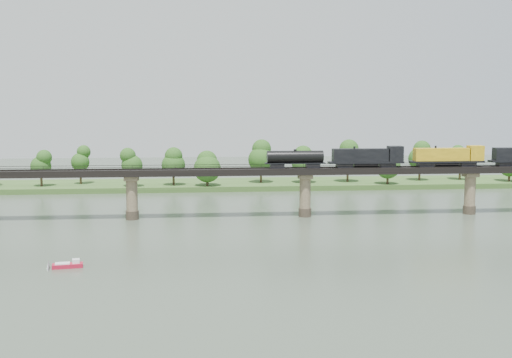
{
  "coord_description": "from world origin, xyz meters",
  "views": [
    {
      "loc": [
        -25.25,
        -116.68,
        26.44
      ],
      "look_at": [
        -11.53,
        30.0,
        9.0
      ],
      "focal_mm": 45.0,
      "sensor_mm": 36.0,
      "label": 1
    }
  ],
  "objects": [
    {
      "name": "bridge",
      "position": [
        0.0,
        30.0,
        5.46
      ],
      "size": [
        236.0,
        30.0,
        11.5
      ],
      "color": "#473A2D",
      "rests_on": "ground"
    },
    {
      "name": "ground",
      "position": [
        0.0,
        0.0,
        0.0
      ],
      "size": [
        400.0,
        400.0,
        0.0
      ],
      "primitive_type": "plane",
      "color": "#384536",
      "rests_on": "ground"
    },
    {
      "name": "bridge_superstructure",
      "position": [
        0.0,
        30.0,
        11.79
      ],
      "size": [
        220.0,
        4.9,
        0.75
      ],
      "color": "black",
      "rests_on": "bridge"
    },
    {
      "name": "freight_train",
      "position": [
        27.6,
        30.0,
        13.86
      ],
      "size": [
        71.85,
        2.8,
        4.95
      ],
      "color": "black",
      "rests_on": "bridge"
    },
    {
      "name": "motorboat",
      "position": [
        -46.12,
        -13.02,
        0.46
      ],
      "size": [
        5.02,
        2.45,
        1.35
      ],
      "rotation": [
        0.0,
        0.0,
        0.15
      ],
      "color": "#B2142E",
      "rests_on": "ground"
    },
    {
      "name": "far_bank",
      "position": [
        0.0,
        85.0,
        0.8
      ],
      "size": [
        300.0,
        24.0,
        1.6
      ],
      "primitive_type": "cube",
      "color": "#325321",
      "rests_on": "ground"
    },
    {
      "name": "far_treeline",
      "position": [
        -8.21,
        80.52,
        8.83
      ],
      "size": [
        289.06,
        17.54,
        13.6
      ],
      "color": "#382619",
      "rests_on": "far_bank"
    }
  ]
}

